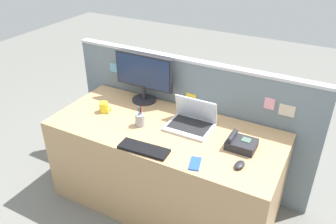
{
  "coord_description": "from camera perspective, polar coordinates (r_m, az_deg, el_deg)",
  "views": [
    {
      "loc": [
        1.08,
        -1.96,
        2.19
      ],
      "look_at": [
        0.0,
        0.05,
        0.87
      ],
      "focal_mm": 36.65,
      "sensor_mm": 36.0,
      "label": 1
    }
  ],
  "objects": [
    {
      "name": "desk_phone",
      "position": [
        2.48,
        12.0,
        -5.16
      ],
      "size": [
        0.2,
        0.16,
        0.1
      ],
      "color": "#232328",
      "rests_on": "desk"
    },
    {
      "name": "desktop_monitor",
      "position": [
        2.97,
        -4.09,
        6.16
      ],
      "size": [
        0.55,
        0.21,
        0.43
      ],
      "color": "#232328",
      "rests_on": "desk"
    },
    {
      "name": "desk",
      "position": [
        2.88,
        -0.48,
        -9.01
      ],
      "size": [
        1.83,
        0.8,
        0.75
      ],
      "primitive_type": "cube",
      "color": "tan",
      "rests_on": "ground_plane"
    },
    {
      "name": "cubicle_divider",
      "position": [
        3.09,
        3.45,
        -1.38
      ],
      "size": [
        2.24,
        0.08,
        1.17
      ],
      "color": "slate",
      "rests_on": "ground_plane"
    },
    {
      "name": "keyboard_main",
      "position": [
        2.43,
        -4.05,
        -6.14
      ],
      "size": [
        0.37,
        0.15,
        0.02
      ],
      "primitive_type": "cube",
      "rotation": [
        0.0,
        0.0,
        0.06
      ],
      "color": "black",
      "rests_on": "desk"
    },
    {
      "name": "computer_mouse_right_hand",
      "position": [
        2.32,
        11.82,
        -8.61
      ],
      "size": [
        0.07,
        0.11,
        0.03
      ],
      "primitive_type": "ellipsoid",
      "rotation": [
        0.0,
        0.0,
        -0.13
      ],
      "color": "#232328",
      "rests_on": "desk"
    },
    {
      "name": "pen_cup",
      "position": [
        2.68,
        -4.68,
        -1.28
      ],
      "size": [
        0.08,
        0.08,
        0.18
      ],
      "color": "#99999E",
      "rests_on": "desk"
    },
    {
      "name": "coffee_mug",
      "position": [
        2.91,
        -10.59,
        0.79
      ],
      "size": [
        0.11,
        0.07,
        0.09
      ],
      "color": "yellow",
      "rests_on": "desk"
    },
    {
      "name": "cell_phone_blue_case",
      "position": [
        2.31,
        4.52,
        -8.53
      ],
      "size": [
        0.1,
        0.16,
        0.01
      ],
      "primitive_type": "cube",
      "rotation": [
        0.0,
        0.0,
        0.27
      ],
      "color": "blue",
      "rests_on": "desk"
    },
    {
      "name": "laptop",
      "position": [
        2.68,
        3.95,
        -1.42
      ],
      "size": [
        0.35,
        0.28,
        0.21
      ],
      "color": "silver",
      "rests_on": "desk"
    },
    {
      "name": "ground_plane",
      "position": [
        3.13,
        -0.45,
        -14.36
      ],
      "size": [
        10.0,
        10.0,
        0.0
      ],
      "primitive_type": "plane",
      "color": "slate"
    }
  ]
}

